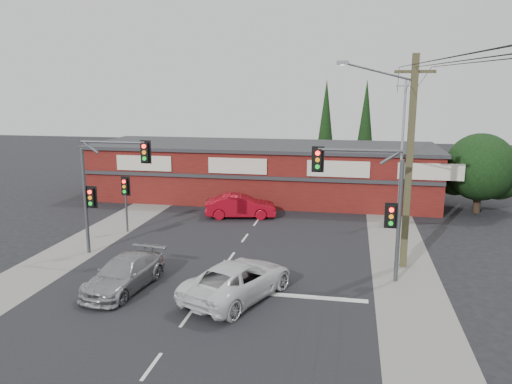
% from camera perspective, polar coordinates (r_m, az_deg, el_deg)
% --- Properties ---
extents(ground, '(120.00, 120.00, 0.00)m').
position_cam_1_polar(ground, '(23.26, -4.48, -9.62)').
color(ground, black).
rests_on(ground, ground).
extents(road_strip, '(14.00, 70.00, 0.01)m').
position_cam_1_polar(road_strip, '(27.83, -1.75, -5.93)').
color(road_strip, black).
rests_on(road_strip, ground).
extents(verge_left, '(3.00, 70.00, 0.02)m').
position_cam_1_polar(verge_left, '(30.76, -17.45, -4.73)').
color(verge_left, gray).
rests_on(verge_left, ground).
extents(verge_right, '(3.00, 70.00, 0.02)m').
position_cam_1_polar(verge_right, '(27.34, 16.04, -6.72)').
color(verge_right, gray).
rests_on(verge_right, ground).
extents(stop_line, '(6.50, 0.35, 0.01)m').
position_cam_1_polar(stop_line, '(21.26, 3.75, -11.70)').
color(stop_line, silver).
rests_on(stop_line, ground).
extents(white_suv, '(4.47, 6.04, 1.52)m').
position_cam_1_polar(white_suv, '(20.82, -2.06, -9.97)').
color(white_suv, silver).
rests_on(white_suv, ground).
extents(silver_suv, '(2.49, 4.91, 1.37)m').
position_cam_1_polar(silver_suv, '(22.35, -14.85, -9.03)').
color(silver_suv, '#9A9C9F').
rests_on(silver_suv, ground).
extents(red_sedan, '(4.88, 2.52, 1.53)m').
position_cam_1_polar(red_sedan, '(33.18, -1.76, -1.63)').
color(red_sedan, '#A00918').
rests_on(red_sedan, ground).
extents(lane_dashes, '(0.12, 46.32, 0.01)m').
position_cam_1_polar(lane_dashes, '(27.23, -2.05, -6.31)').
color(lane_dashes, silver).
rests_on(lane_dashes, ground).
extents(shop_building, '(27.30, 8.40, 4.22)m').
position_cam_1_polar(shop_building, '(38.97, 0.66, 2.45)').
color(shop_building, '#541310').
rests_on(shop_building, ground).
extents(tree_cluster, '(5.90, 5.10, 5.50)m').
position_cam_1_polar(tree_cluster, '(37.77, 24.34, 2.26)').
color(tree_cluster, '#2D2116').
rests_on(tree_cluster, ground).
extents(conifer_near, '(1.80, 1.80, 9.25)m').
position_cam_1_polar(conifer_near, '(45.01, 7.98, 7.89)').
color(conifer_near, '#2D2116').
rests_on(conifer_near, ground).
extents(conifer_far, '(1.80, 1.80, 9.25)m').
position_cam_1_polar(conifer_far, '(46.96, 12.42, 7.89)').
color(conifer_far, '#2D2116').
rests_on(conifer_far, ground).
extents(traffic_mast_left, '(3.77, 0.27, 5.97)m').
position_cam_1_polar(traffic_mast_left, '(26.34, -17.06, 1.33)').
color(traffic_mast_left, '#47494C').
rests_on(traffic_mast_left, ground).
extents(traffic_mast_right, '(3.96, 0.27, 5.97)m').
position_cam_1_polar(traffic_mast_right, '(22.35, 13.29, -0.23)').
color(traffic_mast_right, '#47494C').
rests_on(traffic_mast_right, ground).
extents(pedestal_signal, '(0.55, 0.27, 3.38)m').
position_cam_1_polar(pedestal_signal, '(30.47, -14.69, -0.08)').
color(pedestal_signal, '#47494C').
rests_on(pedestal_signal, ground).
extents(utility_pole, '(4.38, 0.59, 10.00)m').
position_cam_1_polar(utility_pole, '(24.17, 16.84, 3.96)').
color(utility_pole, '#4D492B').
rests_on(utility_pole, ground).
extents(steel_pole, '(1.20, 0.16, 9.00)m').
position_cam_1_polar(steel_pole, '(33.22, 16.35, 4.81)').
color(steel_pole, gray).
rests_on(steel_pole, ground).
extents(power_lines, '(2.01, 29.00, 1.22)m').
position_cam_1_polar(power_lines, '(18.58, 19.56, 12.85)').
color(power_lines, black).
rests_on(power_lines, ground).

